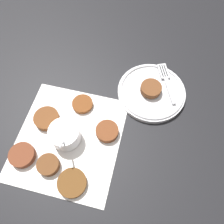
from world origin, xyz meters
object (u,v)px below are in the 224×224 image
at_px(serving_plate, 151,92).
at_px(fritter_on_plate, 151,88).
at_px(sauce_bowl, 66,135).
at_px(fork, 166,79).

distance_m(serving_plate, fritter_on_plate, 0.02).
distance_m(sauce_bowl, fork, 0.36).
bearing_deg(serving_plate, fork, -28.99).
bearing_deg(sauce_bowl, fork, -37.30).
relative_size(fritter_on_plate, fork, 0.45).
xyz_separation_m(sauce_bowl, fritter_on_plate, (0.23, -0.18, 0.00)).
distance_m(sauce_bowl, fritter_on_plate, 0.29).
bearing_deg(serving_plate, sauce_bowl, 140.92).
relative_size(sauce_bowl, fork, 0.74).
bearing_deg(fork, sauce_bowl, 142.70).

